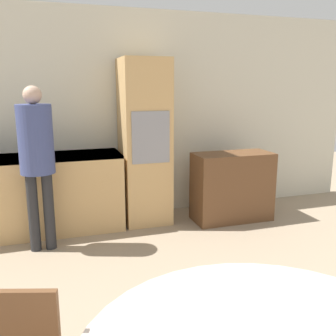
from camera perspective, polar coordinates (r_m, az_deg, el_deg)
name	(u,v)px	position (r m, az deg, el deg)	size (l,w,h in m)	color
wall_back	(118,116)	(4.82, -7.70, 7.85)	(6.81, 0.05, 2.60)	beige
kitchen_counter	(10,196)	(4.57, -22.94, -3.93)	(2.50, 0.60, 0.90)	tan
oven_unit	(145,142)	(4.58, -3.59, 3.90)	(0.56, 0.59, 1.99)	tan
sideboard	(232,187)	(4.79, 9.75, -2.83)	(0.98, 0.45, 0.86)	brown
person_standing	(37,151)	(3.93, -19.40, 2.46)	(0.34, 0.34, 1.68)	#262628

